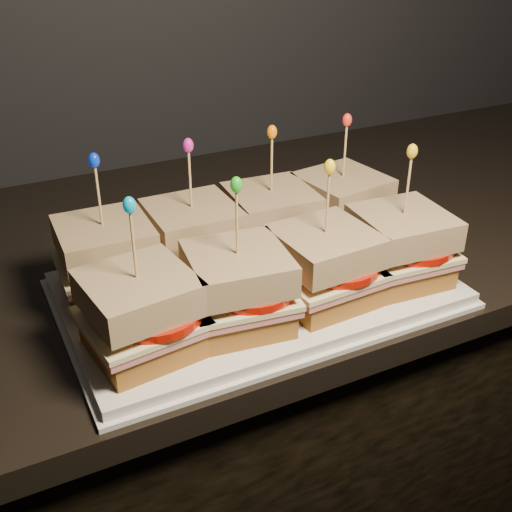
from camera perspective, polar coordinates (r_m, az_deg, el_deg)
name	(u,v)px	position (r m, az deg, el deg)	size (l,w,h in m)	color
platter	(256,290)	(0.77, 0.00, -3.01)	(0.44, 0.27, 0.02)	silver
platter_rim	(256,294)	(0.77, 0.00, -3.39)	(0.45, 0.29, 0.01)	silver
sandwich_0_bread_bot	(110,279)	(0.76, -12.89, -2.04)	(0.10, 0.10, 0.03)	brown
sandwich_0_ham	(108,266)	(0.75, -13.04, -0.89)	(0.11, 0.10, 0.01)	#C16261
sandwich_0_cheese	(107,261)	(0.75, -13.10, -0.42)	(0.11, 0.11, 0.01)	beige
sandwich_0_tomato	(118,255)	(0.74, -12.15, 0.08)	(0.10, 0.10, 0.01)	#B01406
sandwich_0_bread_top	(104,238)	(0.74, -13.34, 1.55)	(0.10, 0.10, 0.03)	#54300E
sandwich_0_pick	(99,200)	(0.72, -13.77, 4.89)	(0.00, 0.00, 0.09)	tan
sandwich_0_frill	(94,160)	(0.70, -14.20, 8.25)	(0.01, 0.01, 0.02)	#0629D4
sandwich_1_bread_bot	(194,259)	(0.79, -5.50, -0.31)	(0.10, 0.10, 0.03)	brown
sandwich_1_ham	(194,247)	(0.78, -5.56, 0.82)	(0.11, 0.10, 0.01)	#C16261
sandwich_1_cheese	(193,242)	(0.78, -5.59, 1.28)	(0.11, 0.11, 0.01)	beige
sandwich_1_tomato	(204,236)	(0.77, -4.62, 1.77)	(0.10, 0.10, 0.01)	#B01406
sandwich_1_bread_top	(192,220)	(0.76, -5.69, 3.21)	(0.10, 0.10, 0.03)	#54300E
sandwich_1_pick	(190,183)	(0.74, -5.87, 6.49)	(0.00, 0.00, 0.09)	tan
sandwich_1_frill	(188,145)	(0.73, -6.05, 9.76)	(0.01, 0.01, 0.02)	#CB1A96
sandwich_2_bread_bot	(271,242)	(0.83, 1.31, 1.29)	(0.10, 0.10, 0.03)	brown
sandwich_2_ham	(271,229)	(0.82, 1.33, 2.39)	(0.11, 0.10, 0.01)	#C16261
sandwich_2_cheese	(271,224)	(0.81, 1.33, 2.83)	(0.11, 0.11, 0.01)	beige
sandwich_2_tomato	(282,219)	(0.81, 2.29, 3.30)	(0.10, 0.10, 0.01)	#B01406
sandwich_2_bread_top	(271,203)	(0.80, 1.36, 4.70)	(0.10, 0.10, 0.03)	#54300E
sandwich_2_pick	(272,168)	(0.78, 1.39, 7.84)	(0.00, 0.00, 0.09)	tan
sandwich_2_frill	(272,132)	(0.77, 1.44, 10.97)	(0.01, 0.01, 0.02)	orange
sandwich_3_bread_bot	(340,225)	(0.87, 7.45, 2.72)	(0.10, 0.10, 0.03)	brown
sandwich_3_ham	(341,214)	(0.87, 7.53, 3.76)	(0.11, 0.10, 0.01)	#C16261
sandwich_3_cheese	(341,209)	(0.86, 7.56, 4.18)	(0.11, 0.11, 0.01)	beige
sandwich_3_tomato	(351,204)	(0.86, 8.48, 4.63)	(0.10, 0.10, 0.01)	#B01406
sandwich_3_bread_top	(342,189)	(0.85, 7.68, 5.96)	(0.10, 0.10, 0.03)	#54300E
sandwich_3_pick	(345,154)	(0.83, 7.89, 8.93)	(0.00, 0.00, 0.09)	tan
sandwich_3_frill	(347,120)	(0.82, 8.11, 11.88)	(0.01, 0.01, 0.02)	red
sandwich_4_bread_bot	(143,338)	(0.66, -9.99, -7.18)	(0.10, 0.10, 0.03)	brown
sandwich_4_ham	(142,323)	(0.65, -10.12, -5.91)	(0.11, 0.10, 0.01)	#C16261
sandwich_4_cheese	(141,317)	(0.64, -10.18, -5.40)	(0.11, 0.11, 0.01)	beige
sandwich_4_tomato	(154,311)	(0.64, -9.04, -4.86)	(0.10, 0.10, 0.01)	#B01406
sandwich_4_bread_top	(139,292)	(0.63, -10.40, -3.21)	(0.10, 0.10, 0.03)	#54300E
sandwich_4_pick	(134,250)	(0.60, -10.79, 0.57)	(0.00, 0.00, 0.09)	tan
sandwich_4_frill	(129,205)	(0.59, -11.20, 4.45)	(0.01, 0.01, 0.02)	#0395C4
sandwich_5_bread_bot	(238,312)	(0.69, -1.58, -4.95)	(0.10, 0.10, 0.03)	brown
sandwich_5_ham	(238,298)	(0.68, -1.60, -3.71)	(0.11, 0.10, 0.01)	#C16261
sandwich_5_cheese	(238,292)	(0.67, -1.61, -3.21)	(0.11, 0.11, 0.01)	beige
sandwich_5_tomato	(251,286)	(0.67, -0.47, -2.67)	(0.10, 0.10, 0.01)	#B01406
sandwich_5_bread_top	(238,268)	(0.66, -1.64, -1.07)	(0.10, 0.10, 0.03)	#54300E
sandwich_5_pick	(237,227)	(0.64, -1.70, 2.60)	(0.00, 0.00, 0.09)	tan
sandwich_5_frill	(236,185)	(0.62, -1.76, 6.34)	(0.01, 0.01, 0.02)	green
sandwich_6_bread_bot	(323,288)	(0.73, 5.94, -2.86)	(0.10, 0.10, 0.03)	brown
sandwich_6_ham	(323,275)	(0.72, 6.01, -1.67)	(0.11, 0.10, 0.01)	#C16261
sandwich_6_cheese	(324,269)	(0.72, 6.04, -1.19)	(0.11, 0.11, 0.01)	beige
sandwich_6_tomato	(336,264)	(0.72, 7.14, -0.67)	(0.10, 0.10, 0.01)	#B01406
sandwich_6_bread_top	(325,246)	(0.70, 6.16, 0.86)	(0.10, 0.10, 0.03)	#54300E
sandwich_6_pick	(327,207)	(0.68, 6.37, 4.35)	(0.00, 0.00, 0.09)	tan
sandwich_6_frill	(330,167)	(0.67, 6.58, 7.87)	(0.01, 0.01, 0.02)	yellow
sandwich_7_bread_bot	(398,267)	(0.79, 12.49, -0.99)	(0.10, 0.10, 0.03)	brown
sandwich_7_ham	(399,254)	(0.78, 12.63, 0.14)	(0.11, 0.10, 0.01)	#C16261
sandwich_7_cheese	(400,249)	(0.77, 12.69, 0.59)	(0.11, 0.11, 0.01)	beige
sandwich_7_tomato	(412,244)	(0.77, 13.72, 1.07)	(0.10, 0.10, 0.01)	#B01406
sandwich_7_bread_top	(403,227)	(0.76, 12.92, 2.52)	(0.10, 0.10, 0.03)	#54300E
sandwich_7_pick	(407,189)	(0.74, 13.32, 5.78)	(0.00, 0.00, 0.09)	tan
sandwich_7_frill	(412,151)	(0.73, 13.72, 9.04)	(0.01, 0.01, 0.02)	yellow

